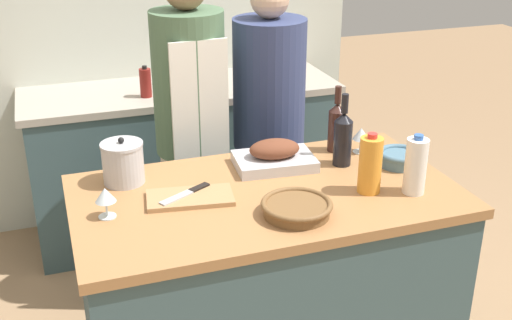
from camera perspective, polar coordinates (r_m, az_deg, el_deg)
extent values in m
cube|color=#3D565B|center=(2.70, 0.85, -12.10)|extent=(1.42, 0.78, 0.89)
cube|color=#A37042|center=(2.45, 0.92, -3.21)|extent=(1.46, 0.81, 0.04)
cube|color=#3D565B|center=(3.93, -6.36, -0.24)|extent=(1.77, 0.58, 0.88)
cube|color=#ADA393|center=(3.77, -6.68, 6.16)|extent=(1.82, 0.60, 0.04)
cube|color=silver|center=(4.01, -8.07, 12.69)|extent=(2.32, 0.10, 2.55)
cube|color=#BCBCC1|center=(2.65, 1.64, -0.12)|extent=(0.34, 0.25, 0.04)
ellipsoid|color=brown|center=(2.62, 1.65, 0.98)|extent=(0.22, 0.15, 0.08)
cylinder|color=brown|center=(2.27, 3.63, -4.41)|extent=(0.24, 0.24, 0.04)
torus|color=brown|center=(2.26, 3.64, -3.94)|extent=(0.26, 0.26, 0.02)
cube|color=#AD7F51|center=(2.39, -5.88, -3.35)|extent=(0.34, 0.21, 0.02)
cylinder|color=#B7B7BC|center=(2.54, -11.73, -0.37)|extent=(0.16, 0.16, 0.15)
cylinder|color=#B7B7BC|center=(2.51, -11.88, 1.35)|extent=(0.16, 0.16, 0.01)
sphere|color=black|center=(2.50, -11.91, 1.73)|extent=(0.02, 0.02, 0.02)
cylinder|color=slate|center=(2.72, 12.59, 0.06)|extent=(0.16, 0.16, 0.05)
torus|color=slate|center=(2.71, 12.63, 0.55)|extent=(0.18, 0.18, 0.02)
cylinder|color=orange|center=(2.43, 10.12, -0.45)|extent=(0.09, 0.09, 0.22)
cylinder|color=red|center=(2.39, 10.32, 2.13)|extent=(0.04, 0.04, 0.02)
cylinder|color=white|center=(2.46, 14.00, -0.55)|extent=(0.08, 0.08, 0.22)
cylinder|color=#3360B2|center=(2.42, 14.27, 1.98)|extent=(0.03, 0.03, 0.02)
cylinder|color=#381E19|center=(2.80, 7.14, 2.57)|extent=(0.07, 0.07, 0.18)
cone|color=#381E19|center=(2.76, 7.25, 4.66)|extent=(0.07, 0.07, 0.04)
cylinder|color=#381E19|center=(2.74, 7.31, 5.76)|extent=(0.03, 0.03, 0.08)
cylinder|color=black|center=(2.66, 7.71, 1.50)|extent=(0.08, 0.08, 0.19)
cone|color=black|center=(2.62, 7.84, 3.79)|extent=(0.08, 0.08, 0.04)
cylinder|color=black|center=(2.60, 7.91, 5.00)|extent=(0.03, 0.03, 0.08)
cylinder|color=silver|center=(2.83, 9.22, 0.73)|extent=(0.06, 0.06, 0.00)
cylinder|color=silver|center=(2.82, 9.26, 1.30)|extent=(0.01, 0.01, 0.06)
cone|color=silver|center=(2.80, 9.33, 2.33)|extent=(0.07, 0.07, 0.05)
cylinder|color=silver|center=(2.32, -13.07, -4.90)|extent=(0.06, 0.06, 0.00)
cylinder|color=silver|center=(2.31, -13.13, -4.23)|extent=(0.01, 0.01, 0.06)
cone|color=silver|center=(2.28, -13.26, -3.02)|extent=(0.07, 0.07, 0.05)
cube|color=#B7B7BC|center=(2.37, -7.09, -3.34)|extent=(0.14, 0.10, 0.01)
cube|color=black|center=(2.43, -5.08, -2.45)|extent=(0.09, 0.07, 0.01)
cylinder|color=maroon|center=(3.60, -9.79, 6.77)|extent=(0.06, 0.06, 0.16)
cylinder|color=black|center=(3.57, -9.89, 8.12)|extent=(0.03, 0.03, 0.02)
cylinder|color=maroon|center=(3.66, -6.99, 6.89)|extent=(0.06, 0.06, 0.12)
cylinder|color=black|center=(3.64, -7.05, 7.90)|extent=(0.03, 0.03, 0.02)
cube|color=beige|center=(3.33, -5.43, -5.54)|extent=(0.29, 0.21, 0.81)
cylinder|color=#4C6B4C|center=(3.04, -5.97, 6.82)|extent=(0.34, 0.34, 0.68)
cube|color=silver|center=(2.95, -4.88, 2.40)|extent=(0.27, 0.03, 0.86)
cube|color=beige|center=(3.47, 1.08, -4.50)|extent=(0.29, 0.20, 0.77)
cylinder|color=navy|center=(3.19, 1.17, 6.78)|extent=(0.36, 0.36, 0.64)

